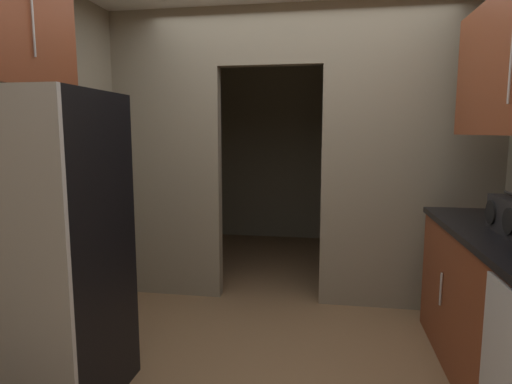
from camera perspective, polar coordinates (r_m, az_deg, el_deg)
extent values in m
plane|color=brown|center=(2.87, 2.96, -23.90)|extent=(20.00, 20.00, 0.00)
cube|color=gray|center=(4.04, -11.53, 4.50)|extent=(0.98, 0.12, 2.57)
cube|color=gray|center=(3.83, 19.65, 4.02)|extent=(1.46, 0.12, 2.57)
cube|color=gray|center=(3.89, 1.90, 19.91)|extent=(0.90, 0.12, 0.49)
cube|color=gray|center=(6.19, 7.09, 5.72)|extent=(3.34, 0.10, 2.57)
cube|color=gray|center=(5.32, -11.28, 5.28)|extent=(0.10, 2.41, 2.57)
cube|color=gray|center=(5.16, 24.80, 4.63)|extent=(0.10, 2.41, 2.57)
cube|color=black|center=(2.68, -26.11, -6.92)|extent=(0.76, 0.67, 1.73)
cylinder|color=#B7BABC|center=(2.30, 29.05, -19.45)|extent=(0.01, 0.01, 0.22)
cylinder|color=#B7BABC|center=(3.14, 23.20, -11.69)|extent=(0.01, 0.01, 0.22)
cylinder|color=#B7BABC|center=(2.58, 30.65, 15.25)|extent=(0.01, 0.01, 0.47)
cube|color=brown|center=(2.87, -30.50, 19.71)|extent=(0.34, 0.83, 0.79)
cylinder|color=#B7BABC|center=(2.77, -27.42, 20.42)|extent=(0.01, 0.01, 0.47)
cylinder|color=black|center=(2.68, 30.35, -3.34)|extent=(0.01, 0.14, 0.14)
cylinder|color=black|center=(2.92, 28.54, -2.37)|extent=(0.01, 0.14, 0.14)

